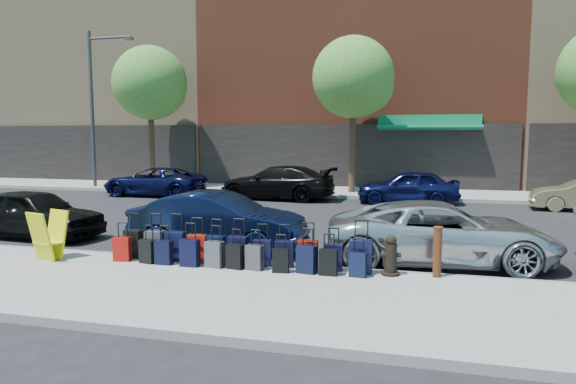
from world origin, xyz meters
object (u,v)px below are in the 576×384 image
(fire_hydrant, at_px, (391,257))
(car_near_0, at_px, (34,213))
(streetlight, at_px, (95,100))
(bollard, at_px, (437,251))
(car_near_1, at_px, (218,221))
(display_rack, at_px, (49,236))
(car_near_2, at_px, (442,233))
(car_far_0, at_px, (154,182))
(tree_left, at_px, (152,85))
(car_far_1, at_px, (277,183))
(suitcase_front_5, at_px, (238,251))
(car_far_2, at_px, (408,187))
(tree_center, at_px, (356,80))

(fire_hydrant, distance_m, car_near_0, 10.10)
(streetlight, height_order, fire_hydrant, streetlight)
(bollard, relative_size, car_near_1, 0.22)
(bollard, bearing_deg, streetlight, 141.19)
(display_rack, bearing_deg, car_near_2, 32.14)
(car_far_0, bearing_deg, display_rack, 20.36)
(tree_left, height_order, car_far_0, tree_left)
(car_far_0, bearing_deg, car_far_1, 93.04)
(display_rack, height_order, car_near_2, car_near_2)
(car_far_0, xyz_separation_m, car_far_1, (5.93, 0.18, 0.08))
(tree_left, distance_m, streetlight, 3.11)
(suitcase_front_5, bearing_deg, car_far_2, 76.54)
(streetlight, xyz_separation_m, car_near_2, (16.95, -11.81, -3.96))
(suitcase_front_5, relative_size, fire_hydrant, 1.23)
(suitcase_front_5, xyz_separation_m, fire_hydrant, (3.15, 0.02, 0.06))
(tree_center, height_order, car_far_2, tree_center)
(tree_left, xyz_separation_m, car_near_2, (14.01, -12.51, -4.71))
(car_far_1, bearing_deg, car_far_2, 94.26)
(tree_center, distance_m, car_far_1, 6.14)
(suitcase_front_5, distance_m, car_far_2, 12.32)
(car_near_0, bearing_deg, suitcase_front_5, -102.61)
(display_rack, bearing_deg, fire_hydrant, 20.80)
(car_far_0, height_order, car_far_2, car_far_2)
(car_near_0, distance_m, car_near_1, 5.56)
(streetlight, distance_m, bollard, 21.94)
(car_far_1, bearing_deg, car_near_1, 11.45)
(tree_center, distance_m, car_near_0, 15.16)
(car_far_2, bearing_deg, fire_hydrant, -4.93)
(car_near_2, bearing_deg, car_far_0, 46.45)
(car_far_2, bearing_deg, streetlight, -100.99)
(tree_left, height_order, car_near_1, tree_left)
(suitcase_front_5, distance_m, car_near_2, 4.55)
(tree_center, xyz_separation_m, car_near_2, (3.51, -12.51, -4.71))
(fire_hydrant, height_order, car_near_1, car_near_1)
(tree_left, distance_m, car_near_1, 15.86)
(bollard, height_order, car_near_2, car_near_2)
(fire_hydrant, relative_size, display_rack, 0.75)
(car_far_0, bearing_deg, car_near_0, 11.03)
(fire_hydrant, height_order, display_rack, display_rack)
(car_near_1, bearing_deg, fire_hydrant, -112.00)
(tree_left, xyz_separation_m, car_far_1, (7.34, -2.44, -4.66))
(bollard, xyz_separation_m, car_near_1, (-5.23, 1.77, 0.07))
(tree_left, height_order, suitcase_front_5, tree_left)
(car_far_0, bearing_deg, tree_left, -150.55)
(car_near_1, relative_size, car_near_2, 0.87)
(car_near_1, bearing_deg, suitcase_front_5, -146.21)
(tree_left, height_order, fire_hydrant, tree_left)
(suitcase_front_5, relative_size, car_far_0, 0.21)
(car_near_1, xyz_separation_m, car_far_2, (4.37, 10.02, -0.01))
(fire_hydrant, bearing_deg, streetlight, 130.31)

